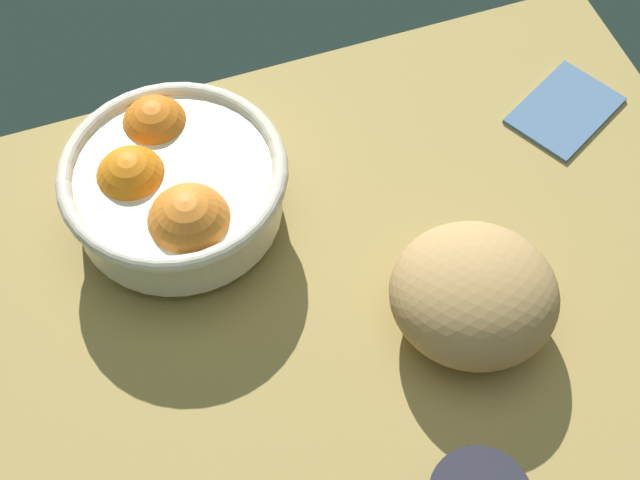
# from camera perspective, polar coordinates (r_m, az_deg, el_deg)

# --- Properties ---
(ground_plane) EXTENTS (0.79, 0.63, 0.03)m
(ground_plane) POSITION_cam_1_polar(r_m,az_deg,el_deg) (0.96, 2.80, -3.53)
(ground_plane) COLOR #A88C4B
(fruit_bowl) EXTENTS (0.22, 0.22, 0.11)m
(fruit_bowl) POSITION_cam_1_polar(r_m,az_deg,el_deg) (0.95, -8.76, 3.15)
(fruit_bowl) COLOR beige
(fruit_bowl) RESTS_ON ground
(bread_loaf) EXTENTS (0.21, 0.21, 0.10)m
(bread_loaf) POSITION_cam_1_polar(r_m,az_deg,el_deg) (0.89, 9.15, -3.24)
(bread_loaf) COLOR tan
(bread_loaf) RESTS_ON ground
(napkin_folded) EXTENTS (0.14, 0.13, 0.01)m
(napkin_folded) POSITION_cam_1_polar(r_m,az_deg,el_deg) (1.10, 14.41, 7.58)
(napkin_folded) COLOR #507199
(napkin_folded) RESTS_ON ground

